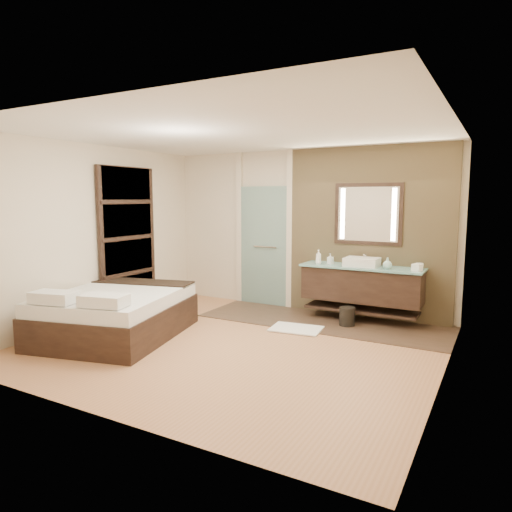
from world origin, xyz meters
The scene contains 15 objects.
floor centered at (0.00, 0.00, 0.00)m, with size 5.00×5.00×0.00m, color #AA7047.
tile_strip centered at (0.60, 1.60, 0.01)m, with size 3.80×1.30×0.01m, color #382C1E.
stone_wall centered at (1.10, 2.21, 1.35)m, with size 2.60×0.08×2.70m, color #9D8359.
vanity centered at (1.10, 1.92, 0.58)m, with size 1.85×0.55×0.88m.
mirror_unit centered at (1.10, 2.16, 1.65)m, with size 1.06×0.04×0.96m.
frosted_door centered at (-0.75, 2.20, 1.14)m, with size 1.10×0.12×2.70m.
shoji_partition centered at (-2.43, 0.60, 1.21)m, with size 0.06×1.20×2.40m.
bed centered at (-1.65, -0.47, 0.32)m, with size 2.02×2.31×0.77m.
bath_mat centered at (0.42, 1.00, 0.02)m, with size 0.72×0.50×0.02m, color white.
waste_bin centered at (1.00, 1.54, 0.14)m, with size 0.23×0.23×0.29m, color black.
tissue_box centered at (1.92, 1.82, 0.92)m, with size 0.12×0.12×0.10m, color white.
soap_bottle_a centered at (0.44, 1.80, 0.98)m, with size 0.09×0.09×0.23m, color white.
soap_bottle_b centered at (0.60, 1.90, 0.95)m, with size 0.07×0.08×0.17m, color #B2B2B2.
soap_bottle_c centered at (1.50, 1.82, 0.95)m, with size 0.13×0.13×0.17m, color #A3CEC5.
cup centered at (1.92, 2.04, 0.91)m, with size 0.11×0.11×0.09m, color white.
Camera 1 is at (2.99, -4.91, 1.90)m, focal length 32.00 mm.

